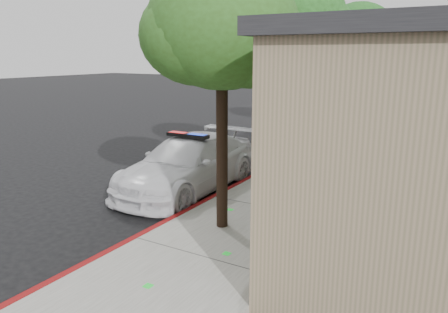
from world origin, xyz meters
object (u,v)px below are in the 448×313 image
police_car (188,164)px  street_tree_far (359,36)px  street_tree_near (222,32)px  street_tree_mid (290,25)px

police_car → street_tree_far: size_ratio=0.90×
street_tree_near → street_tree_far: 12.19m
street_tree_near → police_car: bearing=138.4°
police_car → street_tree_far: bearing=77.8°
street_tree_mid → police_car: bearing=-140.9°
police_car → street_tree_near: size_ratio=0.97×
police_car → street_tree_far: street_tree_far is taller
police_car → street_tree_mid: bearing=38.2°
street_tree_mid → street_tree_far: street_tree_mid is taller
street_tree_near → street_tree_mid: (-0.19, 3.91, 0.35)m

